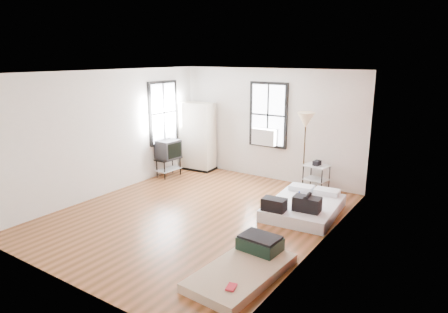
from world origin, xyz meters
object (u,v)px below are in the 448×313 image
Objects in this scene: mattress_main at (303,206)px; side_table at (316,170)px; mattress_bare at (246,265)px; floor_lamp at (306,124)px; wardrobe at (198,137)px; tv_stand at (168,151)px.

side_table is (-0.32, 1.50, 0.34)m from mattress_main.
mattress_bare is 4.33m from floor_lamp.
wardrobe reaches higher than mattress_main.
mattress_main is at bearing 97.70° from mattress_bare.
mattress_bare is 0.97× the size of floor_lamp.
floor_lamp is at bearing 108.38° from mattress_main.
wardrobe is 3.20m from floor_lamp.
side_table is at bearing 100.58° from mattress_bare.
wardrobe reaches higher than side_table.
tv_stand is (-4.15, 3.01, 0.58)m from mattress_bare.
wardrobe reaches higher than mattress_bare.
tv_stand is at bearing -106.70° from wardrobe.
side_table is at bearing 13.22° from floor_lamp.
mattress_main is 1.05× the size of mattress_bare.
tv_stand is at bearing 168.69° from mattress_main.
mattress_bare is at bearing -78.60° from floor_lamp.
mattress_bare is 2.44× the size of side_table.
floor_lamp is (-0.62, 1.43, 1.42)m from mattress_main.
tv_stand is (-3.35, -0.99, -0.89)m from floor_lamp.
tv_stand is at bearing -163.83° from side_table.
floor_lamp is at bearing -166.78° from side_table.
mattress_main is at bearing -78.02° from side_table.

